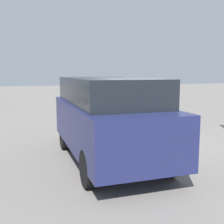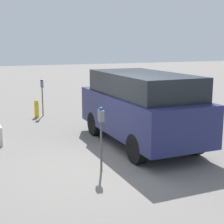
{
  "view_description": "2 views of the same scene",
  "coord_description": "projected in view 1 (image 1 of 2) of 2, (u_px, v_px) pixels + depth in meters",
  "views": [
    {
      "loc": [
        7.81,
        -3.44,
        2.26
      ],
      "look_at": [
        -0.73,
        -0.74,
        0.98
      ],
      "focal_mm": 45.0,
      "sensor_mm": 36.0,
      "label": 1
    },
    {
      "loc": [
        -7.65,
        3.14,
        2.94
      ],
      "look_at": [
        -0.06,
        -0.02,
        1.29
      ],
      "focal_mm": 55.0,
      "sensor_mm": 36.0,
      "label": 2
    }
  ],
  "objects": [
    {
      "name": "parking_meter_near",
      "position": [
        148.0,
        107.0,
        9.17
      ],
      "size": [
        0.21,
        0.13,
        1.53
      ],
      "rotation": [
        0.0,
        0.0,
        -0.12
      ],
      "color": "#4C4C4C",
      "rests_on": "ground"
    },
    {
      "name": "parked_van",
      "position": [
        108.0,
        116.0,
        7.1
      ],
      "size": [
        4.8,
        2.07,
        2.12
      ],
      "rotation": [
        0.0,
        0.0,
        0.01
      ],
      "color": "navy",
      "rests_on": "ground"
    },
    {
      "name": "ground_plane",
      "position": [
        142.0,
        145.0,
        8.72
      ],
      "size": [
        80.0,
        80.0,
        0.0
      ],
      "primitive_type": "plane",
      "color": "slate"
    }
  ]
}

